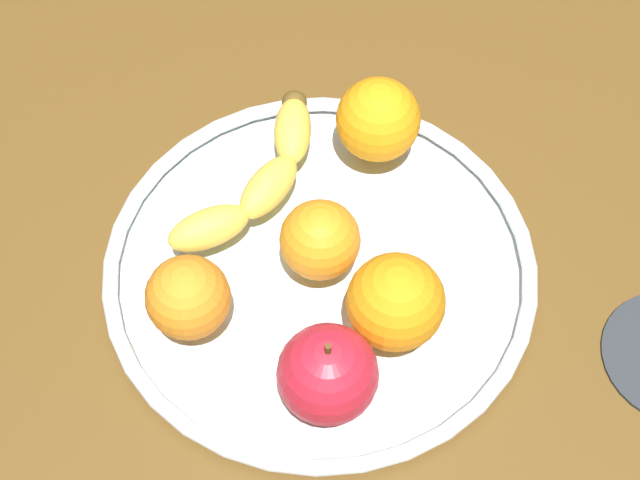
{
  "coord_description": "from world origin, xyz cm",
  "views": [
    {
      "loc": [
        -26.71,
        -27.67,
        65.3
      ],
      "look_at": [
        0.0,
        0.0,
        4.8
      ],
      "focal_mm": 54.79,
      "sensor_mm": 36.0,
      "label": 1
    }
  ],
  "objects": [
    {
      "name": "ground_plane",
      "position": [
        0.0,
        0.0,
        -2.0
      ],
      "size": [
        149.58,
        149.58,
        4.0
      ],
      "primitive_type": "cube",
      "color": "brown"
    },
    {
      "name": "fruit_bowl",
      "position": [
        0.0,
        0.0,
        0.92
      ],
      "size": [
        33.32,
        33.32,
        1.8
      ],
      "color": "silver",
      "rests_on": "ground_plane"
    },
    {
      "name": "banana",
      "position": [
        1.32,
        8.23,
        3.31
      ],
      "size": [
        18.2,
        8.47,
        3.02
      ],
      "rotation": [
        0.0,
        0.0,
        0.22
      ],
      "color": "yellow",
      "rests_on": "fruit_bowl"
    },
    {
      "name": "apple",
      "position": [
        -7.26,
        -8.26,
        5.29
      ],
      "size": [
        6.97,
        6.97,
        7.77
      ],
      "color": "red",
      "rests_on": "fruit_bowl"
    },
    {
      "name": "orange_back_right",
      "position": [
        -0.04,
        0.02,
        4.82
      ],
      "size": [
        6.05,
        6.05,
        6.05
      ],
      "primitive_type": "sphere",
      "color": "orange",
      "rests_on": "fruit_bowl"
    },
    {
      "name": "orange_front_right",
      "position": [
        0.32,
        -7.64,
        5.33
      ],
      "size": [
        7.05,
        7.05,
        7.05
      ],
      "primitive_type": "sphere",
      "color": "orange",
      "rests_on": "fruit_bowl"
    },
    {
      "name": "orange_back_left",
      "position": [
        11.0,
        4.76,
        5.19
      ],
      "size": [
        6.79,
        6.79,
        6.79
      ],
      "primitive_type": "sphere",
      "color": "orange",
      "rests_on": "fruit_bowl"
    },
    {
      "name": "orange_center",
      "position": [
        -10.11,
        3.0,
        4.87
      ],
      "size": [
        6.14,
        6.14,
        6.14
      ],
      "primitive_type": "sphere",
      "color": "orange",
      "rests_on": "fruit_bowl"
    }
  ]
}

